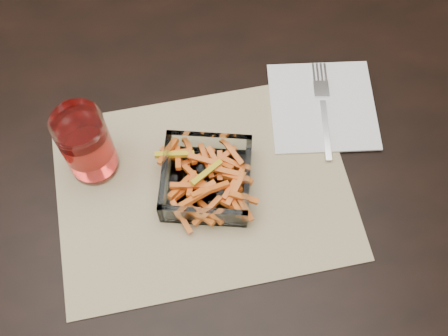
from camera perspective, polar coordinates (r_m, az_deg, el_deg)
The scene contains 6 objects.
dining_table at distance 0.98m, azimuth -6.69°, elevation -1.96°, with size 1.60×0.90×0.75m.
placemat at distance 0.87m, azimuth -2.11°, elevation -2.00°, with size 0.45×0.33×0.00m, color tan.
glass_bowl at distance 0.85m, azimuth -1.80°, elevation -1.19°, with size 0.16×0.16×0.05m.
tumbler at distance 0.86m, azimuth -13.75°, elevation 2.19°, with size 0.08×0.08×0.13m.
napkin at distance 0.95m, azimuth 9.99°, elevation 6.21°, with size 0.17×0.17×0.00m, color white.
fork at distance 0.95m, azimuth 10.04°, elevation 6.19°, with size 0.04×0.19×0.00m.
Camera 1 is at (0.05, -0.40, 1.55)m, focal length 45.00 mm.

